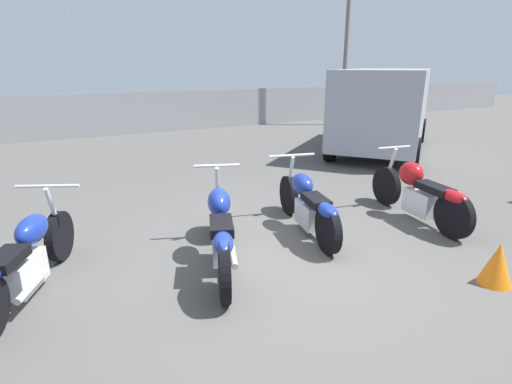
# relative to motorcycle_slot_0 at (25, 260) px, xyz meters

# --- Properties ---
(ground_plane) EXTENTS (60.00, 60.00, 0.00)m
(ground_plane) POSITION_rel_motorcycle_slot_0_xyz_m (2.66, -0.50, -0.40)
(ground_plane) COLOR #514F4C
(fence_back) EXTENTS (40.00, 0.04, 1.38)m
(fence_back) POSITION_rel_motorcycle_slot_0_xyz_m (2.66, 9.58, 0.29)
(fence_back) COLOR gray
(fence_back) RESTS_ON ground_plane
(motorcycle_slot_0) EXTENTS (1.08, 1.94, 0.96)m
(motorcycle_slot_0) POSITION_rel_motorcycle_slot_0_xyz_m (0.00, 0.00, 0.00)
(motorcycle_slot_0) COLOR black
(motorcycle_slot_0) RESTS_ON ground_plane
(motorcycle_slot_1) EXTENTS (0.96, 2.12, 1.02)m
(motorcycle_slot_1) POSITION_rel_motorcycle_slot_0_xyz_m (1.96, -0.30, 0.04)
(motorcycle_slot_1) COLOR black
(motorcycle_slot_1) RESTS_ON ground_plane
(motorcycle_slot_2) EXTENTS (0.78, 2.00, 0.96)m
(motorcycle_slot_2) POSITION_rel_motorcycle_slot_0_xyz_m (3.39, 0.03, 0.01)
(motorcycle_slot_2) COLOR black
(motorcycle_slot_2) RESTS_ON ground_plane
(motorcycle_slot_3) EXTENTS (0.63, 2.07, 1.00)m
(motorcycle_slot_3) POSITION_rel_motorcycle_slot_0_xyz_m (5.09, -0.38, 0.03)
(motorcycle_slot_3) COLOR black
(motorcycle_slot_3) RESTS_ON ground_plane
(parked_van) EXTENTS (4.97, 4.52, 2.12)m
(parked_van) POSITION_rel_motorcycle_slot_0_xyz_m (8.38, 3.71, 0.78)
(parked_van) COLOR #999EA8
(parked_van) RESTS_ON ground_plane
(traffic_cone_near) EXTENTS (0.34, 0.34, 0.46)m
(traffic_cone_near) POSITION_rel_motorcycle_slot_0_xyz_m (4.34, -2.06, -0.17)
(traffic_cone_near) COLOR orange
(traffic_cone_near) RESTS_ON ground_plane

